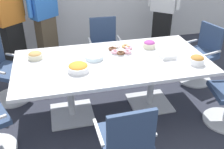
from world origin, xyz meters
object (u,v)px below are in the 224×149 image
snack_bowl_candy_mix (149,44)px  snack_bowl_chips_orange (78,67)px  person_standing_1 (44,12)px  office_chair_1 (125,145)px  office_chair_5 (5,73)px  donut_platter (121,50)px  conference_table (112,69)px  napkin_pile (167,55)px  snack_bowl_pretzels (197,60)px  person_standing_2 (164,7)px  office_chair_3 (200,57)px  person_standing_0 (9,19)px  office_chair_4 (105,49)px  snack_bowl_cookies (35,55)px  plate_stack (94,57)px

snack_bowl_candy_mix → snack_bowl_chips_orange: bearing=-157.2°
person_standing_1 → snack_bowl_chips_orange: person_standing_1 is taller
office_chair_1 → snack_bowl_candy_mix: office_chair_1 is taller
office_chair_5 → donut_platter: bearing=108.7°
conference_table → napkin_pile: bearing=-6.3°
office_chair_5 → snack_bowl_pretzels: office_chair_5 is taller
snack_bowl_chips_orange → napkin_pile: size_ratio=1.40×
person_standing_2 → snack_bowl_candy_mix: (-0.79, -1.37, -0.09)m
conference_table → napkin_pile: 0.73m
office_chair_3 → conference_table: bearing=91.8°
conference_table → office_chair_1: office_chair_1 is taller
person_standing_1 → napkin_pile: bearing=92.6°
person_standing_2 → person_standing_0: bearing=41.3°
office_chair_3 → person_standing_1: 2.66m
office_chair_1 → snack_bowl_pretzels: size_ratio=4.96×
office_chair_1 → snack_bowl_candy_mix: (0.73, 1.37, 0.39)m
conference_table → donut_platter: 0.34m
office_chair_4 → napkin_pile: 1.36m
office_chair_5 → donut_platter: size_ratio=2.72×
office_chair_5 → person_standing_0: bearing=-152.2°
snack_bowl_chips_orange → napkin_pile: (1.15, 0.09, -0.02)m
conference_table → person_standing_1: (-0.78, 1.64, 0.32)m
conference_table → napkin_pile: size_ratio=13.24×
person_standing_1 → donut_platter: (0.96, -1.39, -0.18)m
person_standing_2 → snack_bowl_chips_orange: 2.57m
snack_bowl_cookies → plate_stack: bearing=-14.8°
conference_table → snack_bowl_pretzels: size_ratio=13.08×
snack_bowl_candy_mix → plate_stack: (-0.80, -0.17, -0.02)m
conference_table → office_chair_4: bearing=82.6°
office_chair_5 → snack_bowl_pretzels: 2.59m
snack_bowl_cookies → snack_bowl_pretzels: size_ratio=1.01×
office_chair_3 → person_standing_0: bearing=54.4°
office_chair_4 → conference_table: bearing=84.7°
person_standing_1 → snack_bowl_candy_mix: 1.94m
person_standing_1 → donut_platter: size_ratio=5.39×
snack_bowl_pretzels → plate_stack: bearing=160.2°
napkin_pile → snack_bowl_chips_orange: bearing=-175.6°
conference_table → person_standing_1: size_ratio=1.33×
office_chair_5 → person_standing_0: 1.05m
donut_platter → plate_stack: (-0.39, -0.15, 0.01)m
office_chair_3 → office_chair_5: bearing=71.9°
person_standing_1 → person_standing_2: 2.16m
office_chair_1 → donut_platter: 1.43m
snack_bowl_chips_orange → plate_stack: 0.35m
person_standing_0 → snack_bowl_candy_mix: bearing=105.5°
snack_bowl_candy_mix → donut_platter: bearing=-177.4°
office_chair_1 → snack_bowl_candy_mix: size_ratio=5.25×
office_chair_1 → napkin_pile: bearing=48.8°
person_standing_2 → napkin_pile: size_ratio=9.48×
office_chair_3 → snack_bowl_pretzels: size_ratio=4.96×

